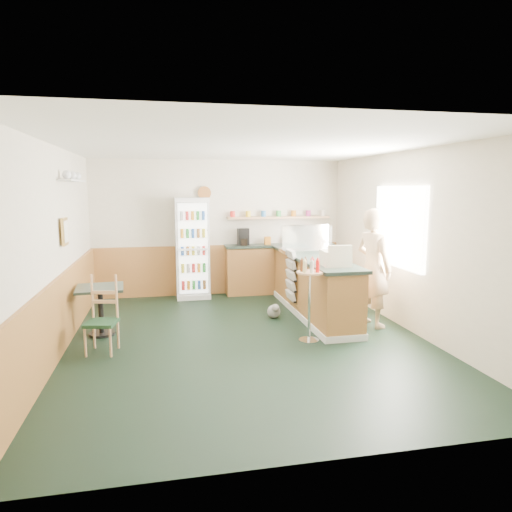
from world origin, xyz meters
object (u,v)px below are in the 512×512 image
object	(u,v)px
drinks_fridge	(192,248)
shopkeeper	(373,268)
cash_register	(335,258)
display_case	(305,239)
condiment_stand	(310,288)
cafe_table	(100,301)
cafe_chair	(102,312)

from	to	relation	value
drinks_fridge	shopkeeper	distance (m)	3.60
cash_register	shopkeeper	distance (m)	0.75
drinks_fridge	display_case	bearing A→B (deg)	-31.90
condiment_stand	cafe_table	world-z (taller)	condiment_stand
shopkeeper	cafe_chair	size ratio (longest dim) A/B	1.82
drinks_fridge	condiment_stand	distance (m)	3.30
display_case	condiment_stand	world-z (taller)	display_case
cash_register	cafe_chair	distance (m)	3.36
display_case	cafe_table	distance (m)	3.59
drinks_fridge	condiment_stand	bearing A→B (deg)	-64.36
cash_register	cafe_table	world-z (taller)	cash_register
cafe_table	display_case	bearing A→B (deg)	14.80
condiment_stand	cafe_table	bearing A→B (deg)	163.25
cash_register	shopkeeper	xyz separation A→B (m)	(0.70, 0.17, -0.20)
cash_register	shopkeeper	world-z (taller)	shopkeeper
display_case	condiment_stand	bearing A→B (deg)	-105.64
cash_register	cafe_chair	xyz separation A→B (m)	(-3.30, -0.15, -0.59)
drinks_fridge	cafe_table	world-z (taller)	drinks_fridge
cash_register	shopkeeper	bearing A→B (deg)	18.70
drinks_fridge	cafe_chair	bearing A→B (deg)	-116.34
display_case	cash_register	world-z (taller)	display_case
display_case	cash_register	xyz separation A→B (m)	(0.00, -1.44, -0.13)
cash_register	condiment_stand	size ratio (longest dim) A/B	0.35
shopkeeper	condiment_stand	world-z (taller)	shopkeeper
drinks_fridge	cafe_table	size ratio (longest dim) A/B	2.71
shopkeeper	cash_register	bearing A→B (deg)	85.26
cafe_table	condiment_stand	bearing A→B (deg)	-16.75
cafe_table	cafe_chair	size ratio (longest dim) A/B	0.72
display_case	cash_register	distance (m)	1.45
drinks_fridge	display_case	xyz separation A→B (m)	(1.92, -1.20, 0.27)
drinks_fridge	cafe_table	bearing A→B (deg)	-125.24
cash_register	cafe_table	distance (m)	3.50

